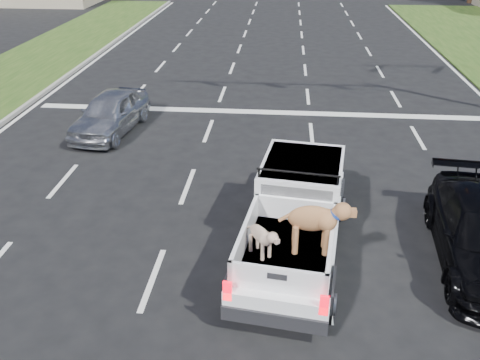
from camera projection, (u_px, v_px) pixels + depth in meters
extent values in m
plane|color=black|center=(238.00, 284.00, 10.14)|extent=(160.00, 160.00, 0.00)
cube|color=silver|center=(88.00, 151.00, 15.83)|extent=(0.12, 60.00, 0.01)
cube|color=silver|center=(199.00, 155.00, 15.57)|extent=(0.12, 60.00, 0.01)
cube|color=silver|center=(314.00, 159.00, 15.30)|extent=(0.12, 60.00, 0.01)
cube|color=silver|center=(433.00, 164.00, 15.03)|extent=(0.12, 60.00, 0.01)
cube|color=silver|center=(262.00, 112.00, 18.96)|extent=(17.00, 0.45, 0.01)
cylinder|color=black|center=(236.00, 290.00, 9.42)|extent=(0.36, 0.76, 0.73)
cylinder|color=black|center=(326.00, 303.00, 9.10)|extent=(0.36, 0.76, 0.73)
cylinder|color=black|center=(269.00, 198.00, 12.47)|extent=(0.36, 0.76, 0.73)
cylinder|color=black|center=(337.00, 206.00, 12.15)|extent=(0.36, 0.76, 0.73)
cube|color=white|center=(294.00, 231.00, 10.70)|extent=(2.48, 5.26, 0.50)
cube|color=white|center=(302.00, 178.00, 11.43)|extent=(2.04, 2.41, 0.82)
cube|color=black|center=(296.00, 200.00, 10.48)|extent=(1.47, 0.23, 0.59)
cylinder|color=black|center=(298.00, 173.00, 10.32)|extent=(1.71, 0.28, 0.05)
cube|color=black|center=(286.00, 253.00, 9.63)|extent=(2.01, 2.64, 0.06)
cube|color=white|center=(245.00, 235.00, 9.66)|extent=(0.41, 2.42, 0.50)
cube|color=white|center=(331.00, 246.00, 9.34)|extent=(0.41, 2.42, 0.50)
cube|color=white|center=(277.00, 280.00, 8.48)|extent=(1.69, 0.31, 0.50)
cube|color=#FA0518|center=(227.00, 291.00, 8.57)|extent=(0.16, 0.08, 0.38)
cube|color=#FA0518|center=(324.00, 305.00, 8.25)|extent=(0.16, 0.08, 0.38)
cube|color=black|center=(275.00, 316.00, 8.68)|extent=(1.86, 0.53, 0.29)
imported|color=silver|center=(110.00, 113.00, 16.98)|extent=(2.06, 4.10, 1.34)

